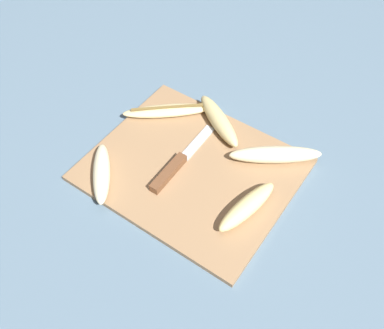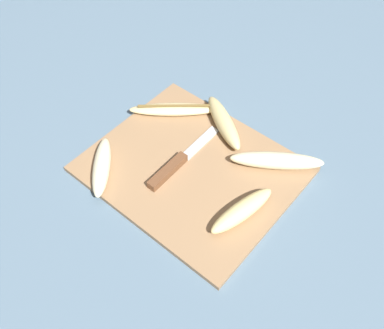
# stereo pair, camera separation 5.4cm
# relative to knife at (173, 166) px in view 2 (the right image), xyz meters

# --- Properties ---
(ground_plane) EXTENTS (4.00, 4.00, 0.00)m
(ground_plane) POSITION_rel_knife_xyz_m (0.03, 0.03, -0.02)
(ground_plane) COLOR slate
(cutting_board) EXTENTS (0.42, 0.35, 0.01)m
(cutting_board) POSITION_rel_knife_xyz_m (0.03, 0.03, -0.01)
(cutting_board) COLOR #997551
(cutting_board) RESTS_ON ground_plane
(knife) EXTENTS (0.03, 0.22, 0.02)m
(knife) POSITION_rel_knife_xyz_m (0.00, 0.00, 0.00)
(knife) COLOR brown
(knife) RESTS_ON cutting_board
(banana_pale_long) EXTENTS (0.18, 0.15, 0.04)m
(banana_pale_long) POSITION_rel_knife_xyz_m (0.16, 0.15, 0.01)
(banana_pale_long) COLOR beige
(banana_pale_long) RESTS_ON cutting_board
(banana_golden_short) EXTENTS (0.07, 0.16, 0.03)m
(banana_golden_short) POSITION_rel_knife_xyz_m (0.18, -0.00, 0.01)
(banana_golden_short) COLOR #EDD689
(banana_golden_short) RESTS_ON cutting_board
(banana_bright_far) EXTENTS (0.13, 0.14, 0.03)m
(banana_bright_far) POSITION_rel_knife_xyz_m (-0.11, -0.10, 0.01)
(banana_bright_far) COLOR beige
(banana_bright_far) RESTS_ON cutting_board
(banana_spotted_left) EXTENTS (0.17, 0.12, 0.04)m
(banana_spotted_left) POSITION_rel_knife_xyz_m (0.01, 0.16, 0.01)
(banana_spotted_left) COLOR #DBC684
(banana_spotted_left) RESTS_ON cutting_board
(banana_mellow_near) EXTENTS (0.18, 0.17, 0.02)m
(banana_mellow_near) POSITION_rel_knife_xyz_m (-0.11, 0.13, 0.00)
(banana_mellow_near) COLOR beige
(banana_mellow_near) RESTS_ON cutting_board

